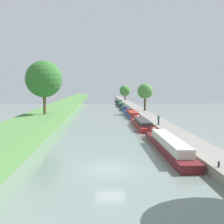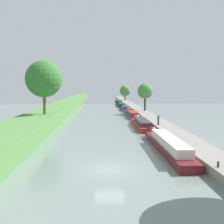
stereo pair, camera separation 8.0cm
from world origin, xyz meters
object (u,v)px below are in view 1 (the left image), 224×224
(narrowboat_teal, at_px, (125,108))
(narrowboat_maroon, at_px, (167,144))
(narrowboat_navy, at_px, (118,102))
(person_walking, at_px, (159,119))
(mooring_bollard_far, at_px, (122,100))
(narrowboat_blue, at_px, (131,113))
(mooring_bollard_near, at_px, (219,164))
(narrowboat_red, at_px, (141,123))
(narrowboat_black, at_px, (121,105))

(narrowboat_teal, bearing_deg, narrowboat_maroon, -90.14)
(narrowboat_maroon, bearing_deg, narrowboat_navy, 90.04)
(person_walking, distance_m, mooring_bollard_far, 68.86)
(narrowboat_blue, xyz_separation_m, person_walking, (1.99, -20.33, 1.17))
(narrowboat_blue, relative_size, narrowboat_teal, 1.46)
(narrowboat_teal, height_order, mooring_bollard_near, mooring_bollard_near)
(mooring_bollard_near, relative_size, mooring_bollard_far, 1.00)
(narrowboat_blue, height_order, mooring_bollard_far, narrowboat_blue)
(narrowboat_red, distance_m, mooring_bollard_near, 25.78)
(narrowboat_red, bearing_deg, mooring_bollard_far, 88.24)
(person_walking, distance_m, mooring_bollard_near, 22.02)
(narrowboat_maroon, xyz_separation_m, narrowboat_blue, (0.07, 33.56, -0.16))
(narrowboat_red, height_order, mooring_bollard_near, narrowboat_red)
(narrowboat_red, relative_size, narrowboat_teal, 1.18)
(narrowboat_black, bearing_deg, mooring_bollard_near, -88.42)
(narrowboat_black, xyz_separation_m, mooring_bollard_near, (1.93, -70.15, 0.51))
(narrowboat_maroon, relative_size, narrowboat_blue, 0.98)
(narrowboat_navy, distance_m, mooring_bollard_near, 84.60)
(narrowboat_maroon, xyz_separation_m, mooring_bollard_far, (1.84, 82.09, 0.37))
(narrowboat_red, distance_m, person_walking, 4.45)
(narrowboat_maroon, height_order, narrowboat_teal, narrowboat_maroon)
(narrowboat_maroon, relative_size, narrowboat_black, 1.19)
(narrowboat_red, xyz_separation_m, narrowboat_navy, (0.11, 58.88, 0.00))
(narrowboat_blue, bearing_deg, narrowboat_navy, 90.17)
(mooring_bollard_near, bearing_deg, mooring_bollard_far, 90.00)
(narrowboat_teal, relative_size, person_walking, 6.99)
(narrowboat_black, relative_size, mooring_bollard_near, 30.91)
(narrowboat_blue, distance_m, narrowboat_black, 27.81)
(person_walking, bearing_deg, narrowboat_maroon, -98.87)
(narrowboat_black, bearing_deg, narrowboat_navy, 89.85)
(narrowboat_navy, relative_size, mooring_bollard_far, 30.80)
(narrowboat_teal, distance_m, narrowboat_black, 13.18)
(narrowboat_black, height_order, mooring_bollard_near, narrowboat_black)
(narrowboat_maroon, distance_m, narrowboat_teal, 48.18)
(narrowboat_red, xyz_separation_m, narrowboat_blue, (0.23, 16.64, -0.05))
(narrowboat_red, relative_size, mooring_bollard_near, 30.42)
(narrowboat_teal, relative_size, mooring_bollard_near, 25.79)
(narrowboat_blue, bearing_deg, narrowboat_maroon, -90.12)
(narrowboat_black, xyz_separation_m, person_walking, (2.15, -48.14, 1.15))
(narrowboat_red, distance_m, mooring_bollard_far, 65.20)
(narrowboat_teal, height_order, narrowboat_black, narrowboat_black)
(narrowboat_red, distance_m, narrowboat_teal, 31.27)
(narrowboat_blue, height_order, person_walking, person_walking)
(narrowboat_blue, relative_size, mooring_bollard_near, 37.76)
(narrowboat_blue, distance_m, mooring_bollard_near, 42.38)
(narrowboat_blue, distance_m, narrowboat_navy, 42.24)
(narrowboat_teal, xyz_separation_m, narrowboat_black, (-0.21, 13.18, 0.05))
(narrowboat_navy, bearing_deg, narrowboat_red, -90.11)
(narrowboat_red, height_order, narrowboat_navy, narrowboat_navy)
(narrowboat_navy, bearing_deg, narrowboat_blue, -89.83)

